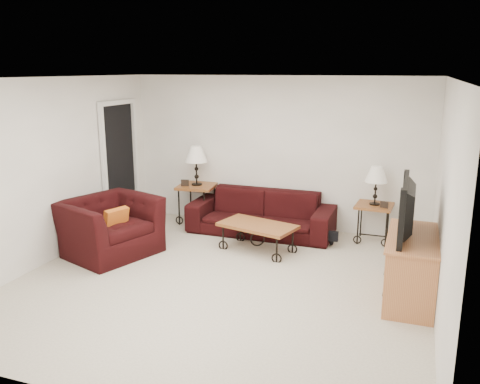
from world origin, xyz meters
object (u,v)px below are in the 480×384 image
Objects in this scene: sofa at (261,213)px; lamp_left at (196,166)px; television at (414,208)px; tv_stand at (411,268)px; lamp_right at (376,186)px; coffee_table at (257,238)px; side_table_right at (373,223)px; backpack at (332,231)px; armchair at (109,227)px; side_table_left at (197,204)px.

lamp_left is at bearing 171.57° from sofa.
tv_stand is at bearing 90.00° from television.
lamp_right is 1.99m from television.
sofa is 2.12× the size of coffee_table.
lamp_right is at bearing -163.40° from television.
side_table_right reaches higher than backpack.
tv_stand is (2.14, -0.90, 0.18)m from coffee_table.
armchair is 2.71× the size of backpack.
side_table_right is at bearing 5.87° from sofa.
side_table_right is at bearing -163.40° from television.
lamp_left is at bearing 151.83° from tv_stand.
lamp_right is at bearing 44.61° from backpack.
lamp_left reaches higher than backpack.
television is (0.57, -1.90, 0.79)m from side_table_right.
side_table_left is at bearing 0.00° from lamp_left.
tv_stand is (3.55, -1.90, 0.05)m from side_table_left.
side_table_right is (1.75, 0.18, -0.04)m from sofa.
side_table_left reaches higher than coffee_table.
side_table_right is 2.14m from television.
backpack is at bearing -44.56° from armchair.
television reaches higher than side_table_left.
armchair is (-3.52, -1.81, -0.48)m from lamp_right.
lamp_left reaches higher than tv_stand.
armchair is at bearing -137.32° from sofa.
backpack is at bearing 31.54° from coffee_table.
armchair is 4.14m from television.
sofa is 1.23m from side_table_left.
lamp_left is 0.59× the size of television.
armchair is (-1.97, -0.81, 0.20)m from coffee_table.
backpack is (2.40, -0.39, -0.10)m from side_table_left.
side_table_left is 1.00× the size of lamp_left.
backpack is (-1.15, 1.51, -0.15)m from tv_stand.
tv_stand is (2.34, -1.72, 0.04)m from sofa.
lamp_left reaches higher than armchair.
tv_stand is 1.91m from backpack.
lamp_right reaches higher than sofa.
side_table_left is 1.73m from coffee_table.
television is (-0.02, 0.00, 0.71)m from tv_stand.
sofa is 3.46× the size of lamp_left.
tv_stand is at bearing -28.17° from lamp_left.
lamp_right is at bearing 32.72° from coffee_table.
coffee_table is (-1.55, -1.00, -0.09)m from side_table_right.
lamp_right is 1.29× the size of backpack.
lamp_right reaches higher than side_table_right.
side_table_left is 1.13× the size of side_table_right.
lamp_left is 2.97m from lamp_right.
backpack is (-1.13, 1.51, -0.86)m from television.
side_table_right is 0.88× the size of lamp_left.
television is at bearing -73.40° from side_table_right.
television is at bearing -28.30° from side_table_left.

